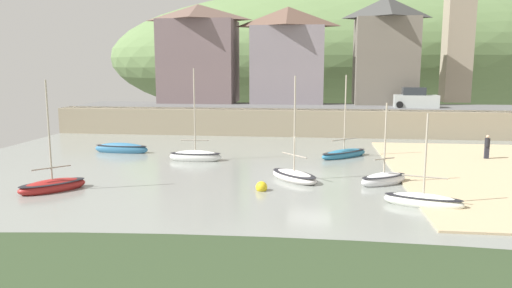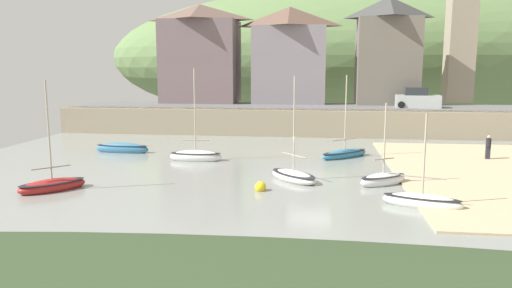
# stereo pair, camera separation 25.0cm
# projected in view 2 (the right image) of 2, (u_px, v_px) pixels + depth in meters

# --- Properties ---
(ground) EXTENTS (48.00, 41.00, 0.61)m
(ground) POSITION_uv_depth(u_px,v_px,m) (341.00, 230.00, 18.32)
(ground) COLOR gray
(quay_seawall) EXTENTS (48.00, 9.40, 2.40)m
(quay_seawall) POSITION_uv_depth(u_px,v_px,m) (313.00, 121.00, 44.81)
(quay_seawall) COLOR gray
(quay_seawall) RESTS_ON ground
(hillside_backdrop) EXTENTS (80.00, 44.00, 22.06)m
(hillside_backdrop) POSITION_uv_depth(u_px,v_px,m) (350.00, 58.00, 80.03)
(hillside_backdrop) COLOR #5F7D49
(hillside_backdrop) RESTS_ON ground
(waterfront_building_left) EXTENTS (8.42, 5.84, 10.56)m
(waterfront_building_left) POSITION_uv_depth(u_px,v_px,m) (201.00, 53.00, 52.91)
(waterfront_building_left) COLOR #725F61
(waterfront_building_left) RESTS_ON ground
(waterfront_building_centre) EXTENTS (7.97, 5.11, 10.16)m
(waterfront_building_centre) POSITION_uv_depth(u_px,v_px,m) (289.00, 55.00, 51.71)
(waterfront_building_centre) COLOR gray
(waterfront_building_centre) RESTS_ON ground
(waterfront_building_right) EXTENTS (6.58, 5.38, 11.01)m
(waterfront_building_right) POSITION_uv_depth(u_px,v_px,m) (387.00, 50.00, 50.35)
(waterfront_building_right) COLOR #6C655A
(waterfront_building_right) RESTS_ON ground
(church_with_spire) EXTENTS (3.00, 3.00, 16.10)m
(church_with_spire) POSITION_uv_depth(u_px,v_px,m) (461.00, 26.00, 52.79)
(church_with_spire) COLOR gray
(church_with_spire) RESTS_ON ground
(sailboat_white_hull) EXTENTS (2.98, 2.42, 4.61)m
(sailboat_white_hull) POSITION_uv_depth(u_px,v_px,m) (383.00, 179.00, 26.06)
(sailboat_white_hull) COLOR white
(sailboat_white_hull) RESTS_ON ground
(fishing_boat_green) EXTENTS (3.64, 1.92, 4.44)m
(fishing_boat_green) POSITION_uv_depth(u_px,v_px,m) (422.00, 201.00, 21.94)
(fishing_boat_green) COLOR white
(fishing_boat_green) RESTS_ON ground
(sailboat_nearest_shore) EXTENTS (3.59, 1.19, 6.41)m
(sailboat_nearest_shore) POSITION_uv_depth(u_px,v_px,m) (196.00, 156.00, 32.75)
(sailboat_nearest_shore) COLOR white
(sailboat_nearest_shore) RESTS_ON ground
(rowboat_small_beached) EXTENTS (4.16, 1.11, 0.95)m
(rowboat_small_beached) POSITION_uv_depth(u_px,v_px,m) (122.00, 149.00, 35.86)
(rowboat_small_beached) COLOR teal
(rowboat_small_beached) RESTS_ON ground
(sailboat_blue_trim) EXTENTS (3.22, 3.36, 5.84)m
(sailboat_blue_trim) POSITION_uv_depth(u_px,v_px,m) (52.00, 185.00, 24.84)
(sailboat_blue_trim) COLOR #A32221
(sailboat_blue_trim) RESTS_ON ground
(sailboat_far_left) EXTENTS (3.35, 3.49, 5.97)m
(sailboat_far_left) POSITION_uv_depth(u_px,v_px,m) (293.00, 176.00, 27.06)
(sailboat_far_left) COLOR silver
(sailboat_far_left) RESTS_ON ground
(sailboat_tall_mast) EXTENTS (3.77, 3.57, 5.90)m
(sailboat_tall_mast) POSITION_uv_depth(u_px,v_px,m) (344.00, 154.00, 33.89)
(sailboat_tall_mast) COLOR teal
(sailboat_tall_mast) RESTS_ON ground
(parked_car_near_slipway) EXTENTS (4.18, 1.91, 1.95)m
(parked_car_near_slipway) POSITION_uv_depth(u_px,v_px,m) (417.00, 99.00, 46.40)
(parked_car_near_slipway) COLOR #B2BAB8
(parked_car_near_slipway) RESTS_ON ground
(person_on_slipway) EXTENTS (0.34, 0.34, 1.62)m
(person_on_slipway) POSITION_uv_depth(u_px,v_px,m) (488.00, 146.00, 32.70)
(person_on_slipway) COLOR #282833
(person_on_slipway) RESTS_ON ground
(mooring_buoy) EXTENTS (0.60, 0.60, 0.60)m
(mooring_buoy) POSITION_uv_depth(u_px,v_px,m) (261.00, 187.00, 24.81)
(mooring_buoy) COLOR yellow
(mooring_buoy) RESTS_ON ground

